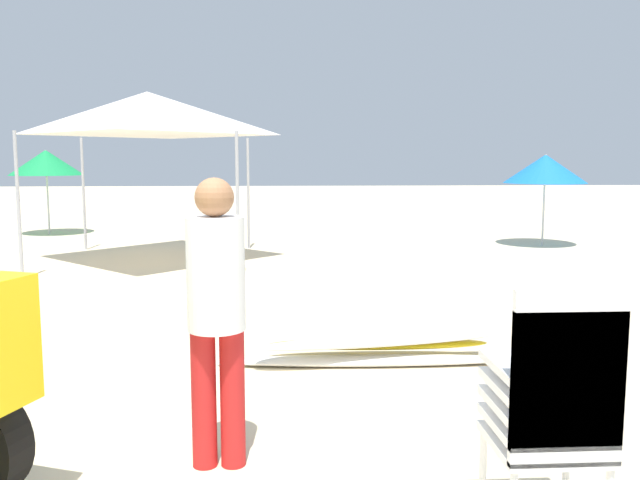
{
  "coord_description": "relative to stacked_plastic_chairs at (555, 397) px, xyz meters",
  "views": [
    {
      "loc": [
        0.99,
        -2.73,
        1.73
      ],
      "look_at": [
        1.38,
        3.9,
        0.91
      ],
      "focal_mm": 36.89,
      "sensor_mm": 36.0,
      "label": 1
    }
  ],
  "objects": [
    {
      "name": "stacked_plastic_chairs",
      "position": [
        0.0,
        0.0,
        0.0
      ],
      "size": [
        0.48,
        0.48,
        1.2
      ],
      "color": "white",
      "rests_on": "ground"
    },
    {
      "name": "surfboard_pile",
      "position": [
        -0.39,
        2.73,
        -0.58
      ],
      "size": [
        2.55,
        0.66,
        0.24
      ],
      "color": "white",
      "rests_on": "ground"
    },
    {
      "name": "lifeguard_near_center",
      "position": [
        -1.55,
        0.88,
        0.24
      ],
      "size": [
        0.32,
        0.32,
        1.63
      ],
      "color": "red",
      "rests_on": "ground"
    },
    {
      "name": "popup_canopy",
      "position": [
        -3.39,
        8.48,
        1.78
      ],
      "size": [
        3.17,
        3.17,
        2.84
      ],
      "color": "#B2B2B7",
      "rests_on": "ground"
    },
    {
      "name": "beach_umbrella_mid",
      "position": [
        4.04,
        10.11,
        0.84
      ],
      "size": [
        1.61,
        1.61,
        1.82
      ],
      "color": "beige",
      "rests_on": "ground"
    },
    {
      "name": "beach_umbrella_far",
      "position": [
        -6.56,
        12.73,
        0.95
      ],
      "size": [
        1.64,
        1.64,
        1.94
      ],
      "color": "beige",
      "rests_on": "ground"
    }
  ]
}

